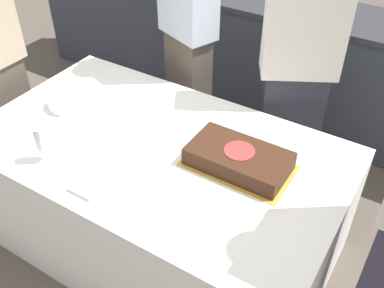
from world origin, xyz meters
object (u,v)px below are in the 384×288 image
object	(u,v)px
cake	(239,159)
person_standing_back	(188,36)
person_cutting_cake	(297,78)
plate_stack	(69,102)
wine_glass	(41,139)

from	to	relation	value
cake	person_standing_back	world-z (taller)	person_standing_back
cake	person_cutting_cake	world-z (taller)	person_cutting_cake
person_standing_back	plate_stack	bearing A→B (deg)	87.09
person_standing_back	cake	bearing A→B (deg)	157.31
plate_stack	person_cutting_cake	size ratio (longest dim) A/B	0.14
plate_stack	person_cutting_cake	world-z (taller)	person_cutting_cake
wine_glass	person_cutting_cake	xyz separation A→B (m)	(0.81, 1.15, 0.01)
person_cutting_cake	person_standing_back	size ratio (longest dim) A/B	0.94
cake	person_standing_back	xyz separation A→B (m)	(-0.72, 0.69, 0.17)
wine_glass	person_cutting_cake	size ratio (longest dim) A/B	0.12
wine_glass	person_cutting_cake	world-z (taller)	person_cutting_cake
cake	person_standing_back	distance (m)	1.01
plate_stack	person_cutting_cake	xyz separation A→B (m)	(1.05, 0.74, 0.11)
plate_stack	person_cutting_cake	bearing A→B (deg)	35.08
cake	person_standing_back	bearing A→B (deg)	136.07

